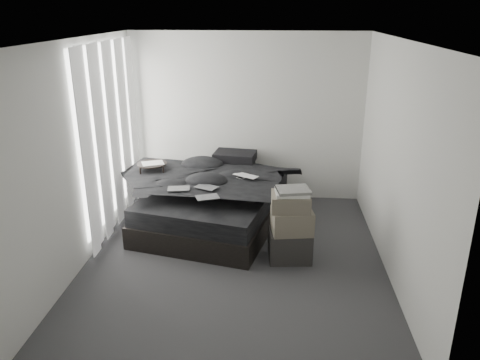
# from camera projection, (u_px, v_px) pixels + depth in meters

# --- Properties ---
(floor) EXTENTS (3.60, 4.20, 0.01)m
(floor) POSITION_uv_depth(u_px,v_px,m) (235.00, 260.00, 5.75)
(floor) COLOR #343437
(floor) RESTS_ON ground
(ceiling) EXTENTS (3.60, 4.20, 0.01)m
(ceiling) POSITION_uv_depth(u_px,v_px,m) (234.00, 39.00, 4.85)
(ceiling) COLOR white
(ceiling) RESTS_ON ground
(wall_back) EXTENTS (3.60, 0.01, 2.60)m
(wall_back) POSITION_uv_depth(u_px,v_px,m) (247.00, 118.00, 7.26)
(wall_back) COLOR silver
(wall_back) RESTS_ON ground
(wall_front) EXTENTS (3.60, 0.01, 2.60)m
(wall_front) POSITION_uv_depth(u_px,v_px,m) (208.00, 247.00, 3.33)
(wall_front) COLOR silver
(wall_front) RESTS_ON ground
(wall_left) EXTENTS (0.01, 4.20, 2.60)m
(wall_left) POSITION_uv_depth(u_px,v_px,m) (80.00, 155.00, 5.43)
(wall_left) COLOR silver
(wall_left) RESTS_ON ground
(wall_right) EXTENTS (0.01, 4.20, 2.60)m
(wall_right) POSITION_uv_depth(u_px,v_px,m) (396.00, 163.00, 5.17)
(wall_right) COLOR silver
(wall_right) RESTS_ON ground
(window_left) EXTENTS (0.02, 2.00, 2.30)m
(window_left) POSITION_uv_depth(u_px,v_px,m) (108.00, 132.00, 6.25)
(window_left) COLOR white
(window_left) RESTS_ON wall_left
(curtain_left) EXTENTS (0.06, 2.12, 2.48)m
(curtain_left) POSITION_uv_depth(u_px,v_px,m) (112.00, 137.00, 6.28)
(curtain_left) COLOR white
(curtain_left) RESTS_ON wall_left
(bed) EXTENTS (2.14, 2.54, 0.30)m
(bed) POSITION_uv_depth(u_px,v_px,m) (215.00, 213.00, 6.68)
(bed) COLOR black
(bed) RESTS_ON floor
(mattress) EXTENTS (2.06, 2.46, 0.24)m
(mattress) POSITION_uv_depth(u_px,v_px,m) (215.00, 196.00, 6.58)
(mattress) COLOR black
(mattress) RESTS_ON bed
(duvet) EXTENTS (2.02, 2.21, 0.26)m
(duvet) POSITION_uv_depth(u_px,v_px,m) (213.00, 181.00, 6.45)
(duvet) COLOR black
(duvet) RESTS_ON mattress
(pillow_lower) EXTENTS (0.75, 0.59, 0.15)m
(pillow_lower) POSITION_uv_depth(u_px,v_px,m) (231.00, 164.00, 7.30)
(pillow_lower) COLOR black
(pillow_lower) RESTS_ON mattress
(pillow_upper) EXTENTS (0.67, 0.51, 0.14)m
(pillow_upper) POSITION_uv_depth(u_px,v_px,m) (235.00, 156.00, 7.21)
(pillow_upper) COLOR black
(pillow_upper) RESTS_ON pillow_lower
(laptop) EXTENTS (0.42, 0.38, 0.03)m
(laptop) POSITION_uv_depth(u_px,v_px,m) (243.00, 172.00, 6.38)
(laptop) COLOR silver
(laptop) RESTS_ON duvet
(comic_a) EXTENTS (0.30, 0.22, 0.01)m
(comic_a) POSITION_uv_depth(u_px,v_px,m) (178.00, 183.00, 6.00)
(comic_a) COLOR black
(comic_a) RESTS_ON duvet
(comic_b) EXTENTS (0.33, 0.28, 0.01)m
(comic_b) POSITION_uv_depth(u_px,v_px,m) (206.00, 181.00, 6.05)
(comic_b) COLOR black
(comic_b) RESTS_ON duvet
(comic_c) EXTENTS (0.33, 0.27, 0.01)m
(comic_c) POSITION_uv_depth(u_px,v_px,m) (207.00, 190.00, 5.72)
(comic_c) COLOR black
(comic_c) RESTS_ON duvet
(side_stand) EXTENTS (0.51, 0.51, 0.79)m
(side_stand) POSITION_uv_depth(u_px,v_px,m) (154.00, 189.00, 6.91)
(side_stand) COLOR black
(side_stand) RESTS_ON floor
(papers) EXTENTS (0.37, 0.33, 0.02)m
(papers) POSITION_uv_depth(u_px,v_px,m) (153.00, 163.00, 6.76)
(papers) COLOR white
(papers) RESTS_ON side_stand
(floor_books) EXTENTS (0.15, 0.20, 0.14)m
(floor_books) POSITION_uv_depth(u_px,v_px,m) (139.00, 213.00, 6.90)
(floor_books) COLOR black
(floor_books) RESTS_ON floor
(box_lower) EXTENTS (0.54, 0.44, 0.37)m
(box_lower) POSITION_uv_depth(u_px,v_px,m) (290.00, 245.00, 5.71)
(box_lower) COLOR black
(box_lower) RESTS_ON floor
(box_mid) EXTENTS (0.53, 0.44, 0.29)m
(box_mid) POSITION_uv_depth(u_px,v_px,m) (292.00, 221.00, 5.58)
(box_mid) COLOR #61594C
(box_mid) RESTS_ON box_lower
(box_upper) EXTENTS (0.46, 0.38, 0.20)m
(box_upper) POSITION_uv_depth(u_px,v_px,m) (291.00, 202.00, 5.51)
(box_upper) COLOR #61594C
(box_upper) RESTS_ON box_mid
(art_book_white) EXTENTS (0.41, 0.34, 0.04)m
(art_book_white) POSITION_uv_depth(u_px,v_px,m) (292.00, 193.00, 5.47)
(art_book_white) COLOR silver
(art_book_white) RESTS_ON box_upper
(art_book_snake) EXTENTS (0.42, 0.36, 0.04)m
(art_book_snake) POSITION_uv_depth(u_px,v_px,m) (293.00, 190.00, 5.45)
(art_book_snake) COLOR silver
(art_book_snake) RESTS_ON art_book_white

